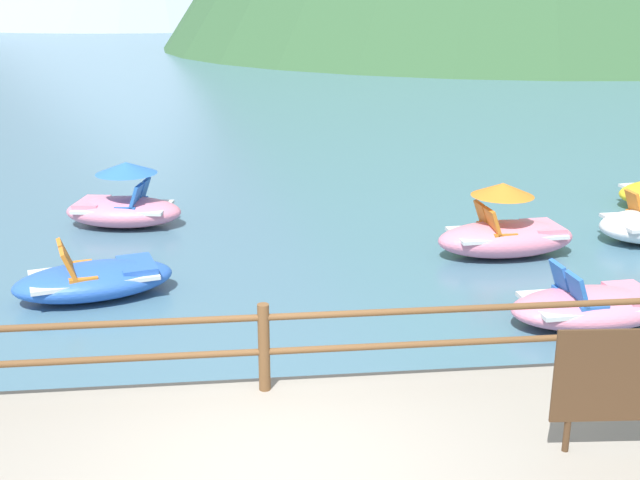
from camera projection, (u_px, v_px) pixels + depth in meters
ground_plane at (237, 70)px, 44.66m from camera, size 200.00×200.00×0.00m
dock_railing at (264, 338)px, 7.94m from camera, size 23.92×0.12×0.95m
sign_board at (620, 377)px, 6.82m from camera, size 1.18×0.13×1.19m
pedal_boat_0 at (124, 205)px, 15.05m from camera, size 2.42×1.62×1.25m
pedal_boat_1 at (95, 279)px, 11.59m from camera, size 2.55×1.77×0.84m
pedal_boat_4 at (591, 306)px, 10.62m from camera, size 2.31×1.33×0.83m
pedal_boat_5 at (506, 232)px, 13.34m from camera, size 2.48×1.29×1.28m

